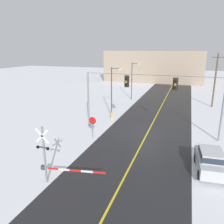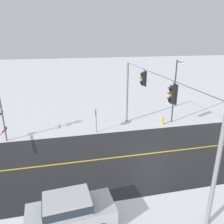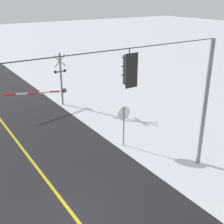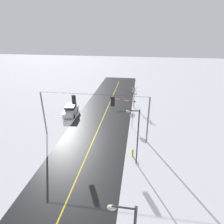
% 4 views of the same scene
% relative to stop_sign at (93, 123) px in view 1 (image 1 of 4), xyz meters
% --- Properties ---
extents(ground_plane, '(160.00, 160.00, 0.00)m').
position_rel_stop_sign_xyz_m(ground_plane, '(4.92, 3.61, -1.71)').
color(ground_plane, white).
extents(road_asphalt, '(9.00, 80.00, 0.01)m').
position_rel_stop_sign_xyz_m(road_asphalt, '(4.92, 9.61, -1.71)').
color(road_asphalt, black).
rests_on(road_asphalt, ground).
extents(lane_centre_line, '(0.14, 72.00, 0.01)m').
position_rel_stop_sign_xyz_m(lane_centre_line, '(4.92, 9.61, -1.70)').
color(lane_centre_line, gold).
rests_on(lane_centre_line, ground).
extents(signal_span, '(14.20, 0.47, 6.22)m').
position_rel_stop_sign_xyz_m(signal_span, '(4.91, 3.60, 2.37)').
color(signal_span, gray).
rests_on(signal_span, ground).
extents(stop_sign, '(0.80, 0.09, 2.35)m').
position_rel_stop_sign_xyz_m(stop_sign, '(0.00, 0.00, 0.00)').
color(stop_sign, gray).
rests_on(stop_sign, ground).
extents(railroad_crossing, '(4.78, 0.31, 4.00)m').
position_rel_stop_sign_xyz_m(railroad_crossing, '(0.52, -7.96, 0.28)').
color(railroad_crossing, gray).
rests_on(railroad_crossing, ground).
extents(parked_car_silver, '(2.08, 4.30, 1.74)m').
position_rel_stop_sign_xyz_m(parked_car_silver, '(10.60, -2.85, -0.76)').
color(parked_car_silver, '#B7BABF').
rests_on(parked_car_silver, ground).
extents(streetlamp_near, '(1.39, 0.28, 6.50)m').
position_rel_stop_sign_xyz_m(streetlamp_near, '(-0.67, 8.25, 2.20)').
color(streetlamp_near, '#38383D').
rests_on(streetlamp_near, ground).
extents(streetlamp_far, '(1.39, 0.28, 6.50)m').
position_rel_stop_sign_xyz_m(streetlamp_far, '(-0.67, 19.16, 2.20)').
color(streetlamp_far, '#38383D').
rests_on(streetlamp_far, ground).
extents(fire_hydrant, '(0.24, 0.31, 0.88)m').
position_rel_stop_sign_xyz_m(fire_hydrant, '(-0.43, 7.01, -1.25)').
color(fire_hydrant, gold).
rests_on(fire_hydrant, ground).
extents(utility_pole, '(1.80, 0.24, 8.17)m').
position_rel_stop_sign_xyz_m(utility_pole, '(12.44, 17.95, 2.50)').
color(utility_pole, brown).
rests_on(utility_pole, ground).
extents(building_distant, '(26.20, 12.89, 8.35)m').
position_rel_stop_sign_xyz_m(building_distant, '(-0.86, 45.63, 2.46)').
color(building_distant, gray).
rests_on(building_distant, ground).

